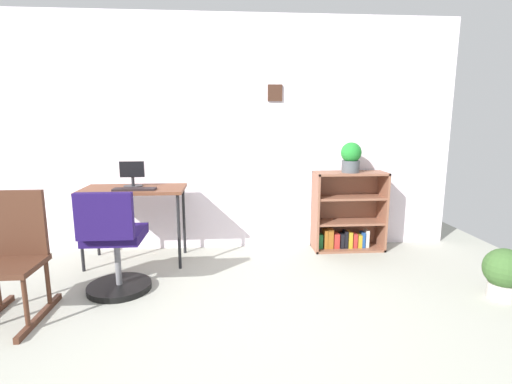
# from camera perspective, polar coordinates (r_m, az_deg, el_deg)

# --- Properties ---
(ground_plane) EXTENTS (6.24, 6.24, 0.00)m
(ground_plane) POSITION_cam_1_polar(r_m,az_deg,el_deg) (2.44, -6.69, -24.27)
(ground_plane) COLOR #A1A396
(wall_back) EXTENTS (5.20, 0.12, 2.48)m
(wall_back) POSITION_cam_1_polar(r_m,az_deg,el_deg) (4.15, -5.94, 8.47)
(wall_back) COLOR silver
(wall_back) RESTS_ON ground_plane
(desk) EXTENTS (0.98, 0.52, 0.75)m
(desk) POSITION_cam_1_polar(r_m,az_deg,el_deg) (3.89, -17.88, -0.42)
(desk) COLOR brown
(desk) RESTS_ON ground_plane
(monitor) EXTENTS (0.24, 0.18, 0.25)m
(monitor) POSITION_cam_1_polar(r_m,az_deg,el_deg) (3.92, -18.08, 2.45)
(monitor) COLOR #262628
(monitor) RESTS_ON desk
(keyboard) EXTENTS (0.39, 0.13, 0.02)m
(keyboard) POSITION_cam_1_polar(r_m,az_deg,el_deg) (3.75, -17.79, 0.42)
(keyboard) COLOR black
(keyboard) RESTS_ON desk
(office_chair) EXTENTS (0.52, 0.55, 0.88)m
(office_chair) POSITION_cam_1_polar(r_m,az_deg,el_deg) (3.28, -20.50, -8.06)
(office_chair) COLOR black
(office_chair) RESTS_ON ground_plane
(rocking_chair) EXTENTS (0.42, 0.64, 0.91)m
(rocking_chair) POSITION_cam_1_polar(r_m,az_deg,el_deg) (3.23, -32.74, -7.97)
(rocking_chair) COLOR #48291B
(rocking_chair) RESTS_ON ground_plane
(bookshelf_low) EXTENTS (0.77, 0.30, 0.86)m
(bookshelf_low) POSITION_cam_1_polar(r_m,az_deg,el_deg) (4.29, 13.47, -3.34)
(bookshelf_low) COLOR brown
(bookshelf_low) RESTS_ON ground_plane
(potted_plant_on_shelf) EXTENTS (0.21, 0.21, 0.32)m
(potted_plant_on_shelf) POSITION_cam_1_polar(r_m,az_deg,el_deg) (4.13, 14.09, 5.15)
(potted_plant_on_shelf) COLOR #474C51
(potted_plant_on_shelf) RESTS_ON bookshelf_low
(potted_plant_floor) EXTENTS (0.31, 0.31, 0.41)m
(potted_plant_floor) POSITION_cam_1_polar(r_m,az_deg,el_deg) (3.63, 33.23, -9.99)
(potted_plant_floor) COLOR #B7B2A8
(potted_plant_floor) RESTS_ON ground_plane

